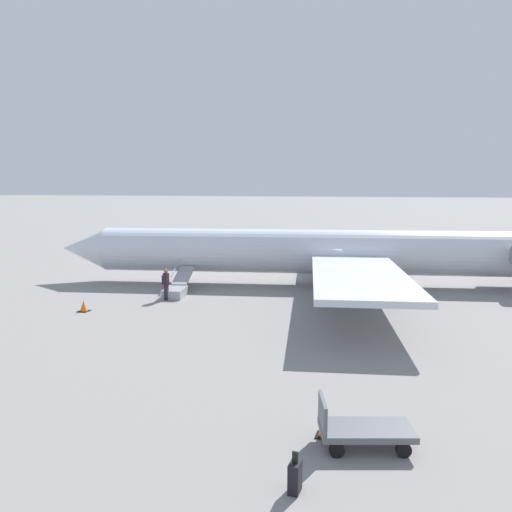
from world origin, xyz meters
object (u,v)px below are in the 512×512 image
object	(u,v)px
luggage_cart	(361,429)
passenger	(166,282)
airplane_main	(342,252)
suitcase	(295,477)
boarding_stairs	(176,289)

from	to	relation	value
luggage_cart	passenger	bearing A→B (deg)	-64.57
airplane_main	suitcase	world-z (taller)	airplane_main
airplane_main	boarding_stairs	world-z (taller)	airplane_main
luggage_cart	boarding_stairs	bearing A→B (deg)	-67.26
boarding_stairs	passenger	distance (m)	1.42
airplane_main	luggage_cart	xyz separation A→B (m)	(-3.17, 19.77, -1.71)
airplane_main	boarding_stairs	bearing A→B (deg)	22.24
boarding_stairs	suitcase	distance (m)	19.45
airplane_main	suitcase	size ratio (longest dim) A/B	39.78
passenger	boarding_stairs	bearing A→B (deg)	-10.93
passenger	suitcase	distance (m)	18.41
airplane_main	passenger	world-z (taller)	airplane_main
passenger	luggage_cart	bearing A→B (deg)	-148.51
airplane_main	passenger	distance (m)	11.18
airplane_main	luggage_cart	world-z (taller)	airplane_main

